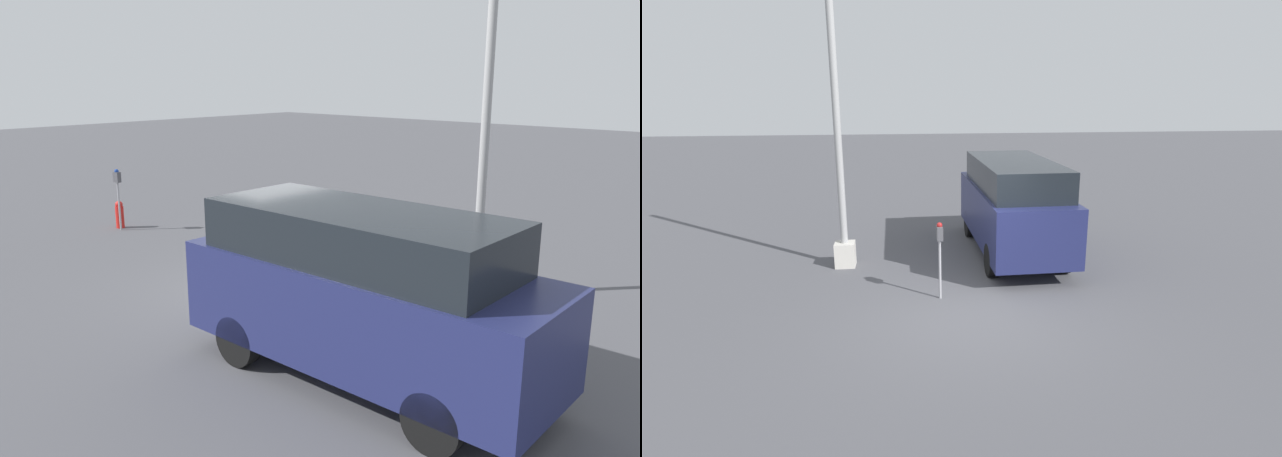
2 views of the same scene
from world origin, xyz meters
The scene contains 4 objects.
ground_plane centered at (0.00, 0.00, 0.00)m, with size 80.00×80.00×0.00m, color #4C4C51.
parking_meter_near centered at (0.77, 0.52, 1.10)m, with size 0.21×0.12×1.49m.
lamp_post centered at (2.86, 2.49, 2.21)m, with size 0.44×0.44×6.60m.
parked_van centered at (3.36, -1.44, 1.23)m, with size 5.03×1.87×2.28m.
Camera 2 is at (-8.05, 1.20, 3.79)m, focal length 28.00 mm.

